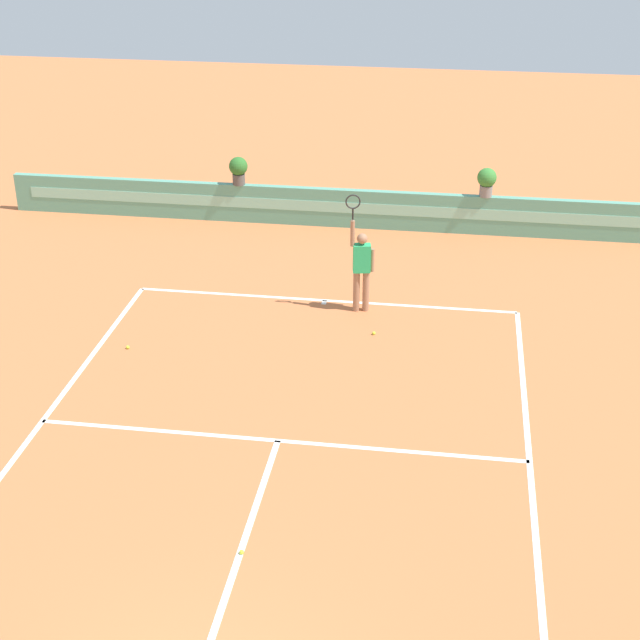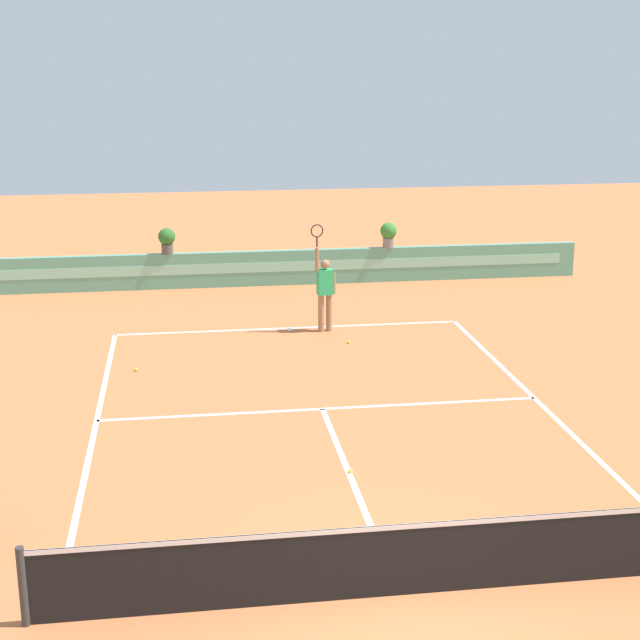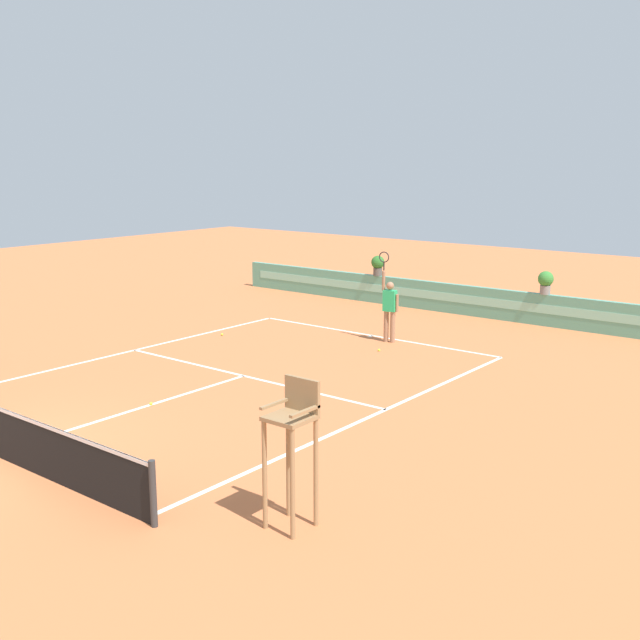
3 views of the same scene
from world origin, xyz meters
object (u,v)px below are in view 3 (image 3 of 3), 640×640
object	(u,v)px
tennis_player	(390,306)
potted_plant_left	(378,264)
umpire_chair	(293,436)
tennis_ball_mid_court	(222,334)
potted_plant_right	(546,281)
tennis_ball_near_baseline	(151,404)
tennis_ball_by_sideline	(379,350)

from	to	relation	value
tennis_player	potted_plant_left	size ratio (longest dim) A/B	3.57
umpire_chair	tennis_ball_mid_court	distance (m)	12.37
tennis_player	potted_plant_right	distance (m)	5.52
tennis_ball_mid_court	potted_plant_right	size ratio (longest dim) A/B	0.09
umpire_chair	tennis_ball_mid_court	bearing A→B (deg)	140.20
potted_plant_right	potted_plant_left	distance (m)	6.28
tennis_player	potted_plant_left	xyz separation A→B (m)	(-3.70, 4.86, 0.36)
umpire_chair	tennis_player	distance (m)	11.47
tennis_player	tennis_ball_near_baseline	world-z (taller)	tennis_player
tennis_ball_by_sideline	tennis_player	bearing A→B (deg)	109.84
tennis_ball_mid_court	tennis_ball_by_sideline	xyz separation A→B (m)	(4.72, 1.31, 0.00)
tennis_ball_mid_court	potted_plant_left	size ratio (longest dim) A/B	0.09
potted_plant_right	potted_plant_left	size ratio (longest dim) A/B	1.00
tennis_player	tennis_ball_by_sideline	distance (m)	1.53
umpire_chair	potted_plant_left	world-z (taller)	umpire_chair
tennis_player	tennis_ball_by_sideline	size ratio (longest dim) A/B	38.01
tennis_ball_near_baseline	potted_plant_left	xyz separation A→B (m)	(-2.91, 12.84, 1.38)
umpire_chair	tennis_ball_mid_court	world-z (taller)	umpire_chair
potted_plant_right	tennis_ball_near_baseline	bearing A→B (deg)	-104.71
umpire_chair	tennis_ball_near_baseline	size ratio (longest dim) A/B	31.47
tennis_player	tennis_ball_near_baseline	size ratio (longest dim) A/B	38.01
tennis_player	potted_plant_left	bearing A→B (deg)	127.28
potted_plant_left	tennis_ball_mid_court	bearing A→B (deg)	-94.92
potted_plant_right	umpire_chair	bearing A→B (deg)	-80.46
umpire_chair	tennis_ball_near_baseline	xyz separation A→B (m)	(-5.91, 2.29, -1.31)
tennis_ball_near_baseline	tennis_ball_by_sideline	bearing A→B (deg)	80.28
potted_plant_right	tennis_ball_by_sideline	bearing A→B (deg)	-110.22
tennis_player	tennis_ball_mid_court	world-z (taller)	tennis_player
tennis_ball_mid_court	potted_plant_right	bearing A→B (deg)	46.40
potted_plant_right	potted_plant_left	world-z (taller)	same
tennis_ball_near_baseline	tennis_ball_by_sideline	world-z (taller)	same
tennis_ball_by_sideline	potted_plant_right	distance (m)	6.48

